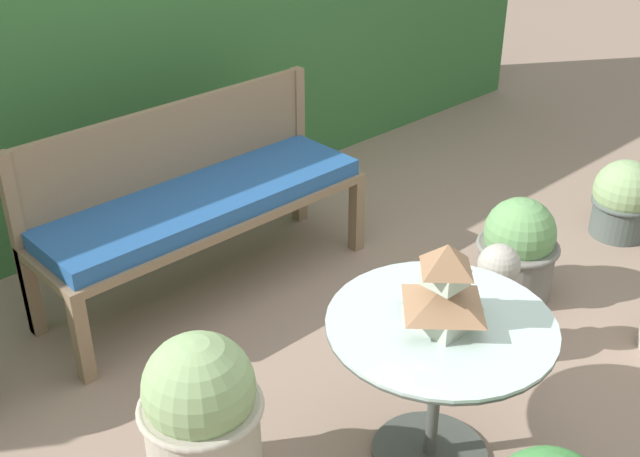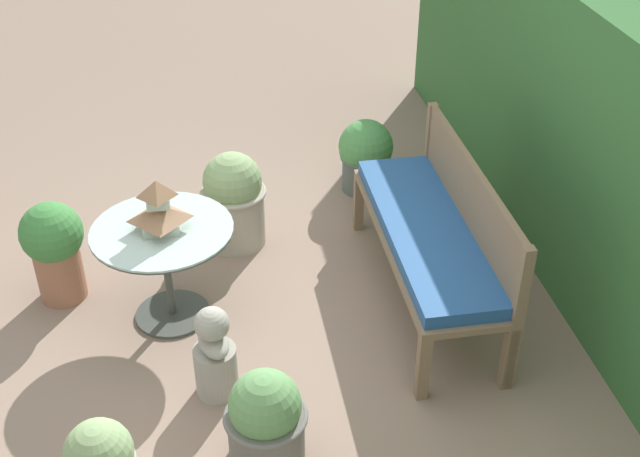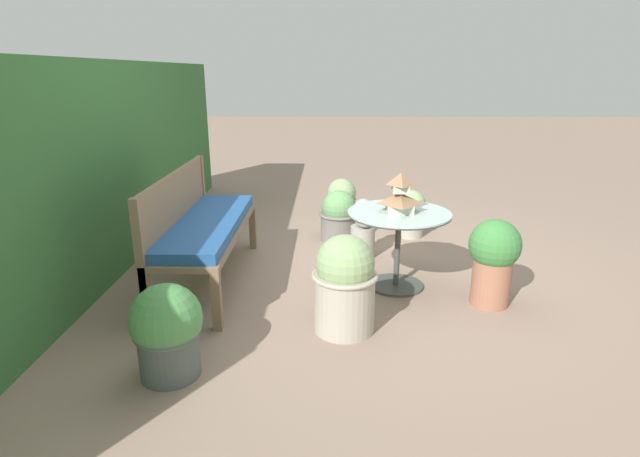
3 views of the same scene
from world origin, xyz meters
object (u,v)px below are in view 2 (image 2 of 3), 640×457
at_px(potted_plant_bench_left, 365,155).
at_px(potted_plant_bench_right, 54,247).
at_px(potted_plant_path_edge, 266,420).
at_px(potted_plant_hedge_corner, 234,200).
at_px(patio_table, 164,248).
at_px(garden_bust, 215,355).
at_px(pagoda_birdhouse, 159,209).
at_px(garden_bench, 427,236).

distance_m(potted_plant_bench_left, potted_plant_bench_right, 2.24).
height_order(potted_plant_path_edge, potted_plant_hedge_corner, potted_plant_hedge_corner).
distance_m(potted_plant_bench_left, potted_plant_path_edge, 2.53).
xyz_separation_m(patio_table, potted_plant_bench_right, (-0.30, -0.64, -0.12)).
bearing_deg(garden_bust, potted_plant_hedge_corner, 156.81).
bearing_deg(potted_plant_path_edge, potted_plant_bench_left, 157.40).
height_order(potted_plant_bench_left, potted_plant_hedge_corner, potted_plant_hedge_corner).
xyz_separation_m(patio_table, pagoda_birdhouse, (0.00, -0.00, 0.25)).
distance_m(potted_plant_path_edge, potted_plant_hedge_corner, 1.82).
height_order(potted_plant_bench_left, potted_plant_bench_right, potted_plant_bench_right).
height_order(garden_bust, potted_plant_bench_right, potted_plant_bench_right).
bearing_deg(patio_table, potted_plant_hedge_corner, 148.51).
height_order(pagoda_birdhouse, potted_plant_path_edge, pagoda_birdhouse).
height_order(patio_table, potted_plant_bench_left, patio_table).
bearing_deg(patio_table, pagoda_birdhouse, -90.00).
bearing_deg(potted_plant_path_edge, potted_plant_hedge_corner, -179.91).
relative_size(garden_bust, potted_plant_hedge_corner, 0.84).
distance_m(patio_table, potted_plant_bench_right, 0.71).
height_order(pagoda_birdhouse, potted_plant_hedge_corner, pagoda_birdhouse).
distance_m(garden_bench, patio_table, 1.47).
xyz_separation_m(garden_bust, potted_plant_path_edge, (0.47, 0.21, -0.00)).
xyz_separation_m(garden_bench, potted_plant_path_edge, (1.04, -1.04, -0.20)).
bearing_deg(potted_plant_path_edge, garden_bust, -156.13).
bearing_deg(potted_plant_hedge_corner, potted_plant_path_edge, 0.09).
relative_size(pagoda_birdhouse, potted_plant_bench_right, 0.47).
distance_m(pagoda_birdhouse, potted_plant_bench_left, 1.92).
bearing_deg(potted_plant_bench_left, garden_bench, 3.08).
relative_size(garden_bust, potted_plant_path_edge, 1.07).
distance_m(potted_plant_bench_left, potted_plant_hedge_corner, 1.11).
height_order(patio_table, potted_plant_path_edge, patio_table).
relative_size(patio_table, pagoda_birdhouse, 2.58).
relative_size(pagoda_birdhouse, potted_plant_path_edge, 0.60).
bearing_deg(garden_bust, pagoda_birdhouse, -175.80).
xyz_separation_m(garden_bench, pagoda_birdhouse, (-0.08, -1.47, 0.29)).
bearing_deg(potted_plant_bench_left, potted_plant_bench_right, -65.59).
bearing_deg(potted_plant_bench_left, garden_bust, -32.19).
bearing_deg(potted_plant_bench_right, potted_plant_bench_left, 114.41).
height_order(pagoda_birdhouse, garden_bust, pagoda_birdhouse).
distance_m(garden_bench, potted_plant_bench_left, 1.31).
bearing_deg(potted_plant_path_edge, potted_plant_bench_right, -142.98).
bearing_deg(garden_bench, patio_table, -92.93).
relative_size(garden_bench, potted_plant_bench_left, 3.05).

